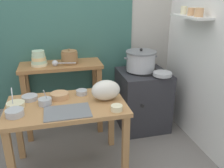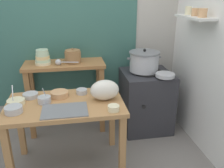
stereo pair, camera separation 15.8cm
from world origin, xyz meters
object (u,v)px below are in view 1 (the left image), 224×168
at_px(plastic_bag, 106,90).
at_px(prep_bowl_1, 82,92).
at_px(prep_bowl_2, 15,112).
at_px(prep_bowl_6, 103,88).
at_px(back_shelf_table, 62,81).
at_px(prep_bowl_5, 117,108).
at_px(stove_block, 142,99).
at_px(bowl_stack_enamel, 39,59).
at_px(prep_table, 67,115).
at_px(ladle, 56,63).
at_px(serving_tray, 67,112).
at_px(prep_bowl_7, 16,104).
at_px(prep_bowl_4, 45,101).
at_px(steamer_pot, 141,61).
at_px(clay_pot, 70,57).
at_px(wide_pan, 162,74).
at_px(prep_bowl_0, 30,97).
at_px(prep_bowl_3, 60,95).

relative_size(plastic_bag, prep_bowl_1, 2.46).
bearing_deg(prep_bowl_2, prep_bowl_6, 22.10).
relative_size(back_shelf_table, prep_bowl_5, 9.25).
xyz_separation_m(stove_block, prep_bowl_5, (-0.58, -0.85, 0.36)).
height_order(back_shelf_table, bowl_stack_enamel, bowl_stack_enamel).
bearing_deg(stove_block, prep_bowl_5, -124.21).
height_order(prep_table, ladle, ladle).
relative_size(serving_tray, prep_bowl_7, 2.23).
distance_m(prep_table, prep_bowl_4, 0.24).
xyz_separation_m(back_shelf_table, steamer_pot, (0.96, -0.11, 0.22)).
distance_m(back_shelf_table, clay_pot, 0.32).
relative_size(ladle, wide_pan, 1.21).
distance_m(stove_block, prep_bowl_6, 0.81).
bearing_deg(prep_bowl_7, clay_pot, 51.28).
relative_size(serving_tray, prep_bowl_4, 2.45).
xyz_separation_m(bowl_stack_enamel, prep_bowl_0, (-0.09, -0.55, -0.23)).
xyz_separation_m(prep_table, wide_pan, (1.14, 0.38, 0.19)).
bearing_deg(prep_table, prep_bowl_4, 170.22).
relative_size(prep_bowl_3, prep_bowl_5, 1.70).
relative_size(bowl_stack_enamel, prep_bowl_4, 1.12).
relative_size(bowl_stack_enamel, prep_bowl_7, 1.02).
distance_m(wide_pan, prep_bowl_7, 1.62).
bearing_deg(bowl_stack_enamel, ladle, -20.53).
xyz_separation_m(plastic_bag, prep_bowl_4, (-0.57, 0.02, -0.07)).
bearing_deg(wide_pan, prep_bowl_6, -167.59).
bearing_deg(prep_bowl_1, prep_bowl_4, -156.38).
distance_m(serving_tray, prep_bowl_7, 0.50).
xyz_separation_m(prep_table, ladle, (-0.06, 0.66, 0.33)).
relative_size(steamer_pot, prep_bowl_7, 2.36).
bearing_deg(prep_bowl_4, wide_pan, 14.46).
distance_m(wide_pan, prep_bowl_0, 1.49).
xyz_separation_m(prep_bowl_1, prep_bowl_2, (-0.60, -0.32, 0.01)).
distance_m(serving_tray, prep_bowl_0, 0.48).
relative_size(stove_block, prep_bowl_4, 4.77).
relative_size(stove_block, serving_tray, 1.95).
xyz_separation_m(back_shelf_table, bowl_stack_enamel, (-0.24, -0.01, 0.30)).
xyz_separation_m(prep_bowl_3, prep_bowl_4, (-0.14, -0.12, 0.00)).
distance_m(clay_pot, bowl_stack_enamel, 0.35).
bearing_deg(wide_pan, steamer_pot, 125.27).
xyz_separation_m(wide_pan, prep_bowl_4, (-1.33, -0.34, -0.05)).
bearing_deg(plastic_bag, bowl_stack_enamel, 131.00).
bearing_deg(prep_bowl_2, prep_bowl_4, 32.91).
bearing_deg(plastic_bag, prep_bowl_1, 139.39).
xyz_separation_m(stove_block, prep_bowl_2, (-1.44, -0.74, 0.37)).
relative_size(bowl_stack_enamel, prep_bowl_0, 1.22).
relative_size(prep_bowl_3, prep_bowl_4, 1.08).
distance_m(prep_table, prep_bowl_5, 0.51).
xyz_separation_m(ladle, serving_tray, (0.06, -0.83, -0.21)).
xyz_separation_m(steamer_pot, serving_tray, (-0.96, -0.80, -0.18)).
relative_size(prep_table, back_shelf_table, 1.15).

